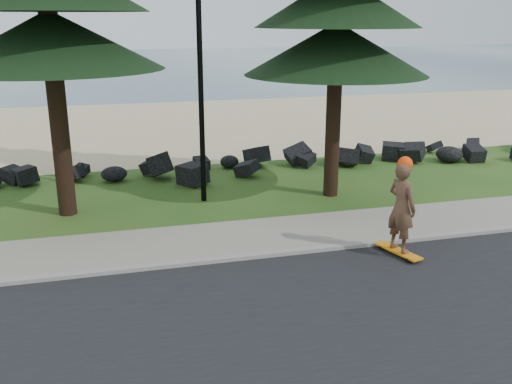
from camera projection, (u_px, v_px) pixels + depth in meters
ground at (229, 244)px, 12.47m from camera, size 160.00×160.00×0.00m
road at (294, 357)px, 8.31m from camera, size 160.00×7.00×0.02m
kerb at (238, 258)px, 11.62m from camera, size 160.00×0.20×0.10m
sidewalk at (227, 239)px, 12.64m from camera, size 160.00×2.00×0.08m
beach_sand at (161, 126)px, 25.86m from camera, size 160.00×15.00×0.01m
ocean at (126, 64)px, 59.59m from camera, size 160.00×58.00×0.01m
seawall_boulders at (191, 177)px, 17.64m from camera, size 60.00×2.40×1.10m
lamp_post at (199, 43)px, 14.21m from camera, size 0.25×0.14×8.14m
skateboarder at (402, 208)px, 11.53m from camera, size 0.63×1.16×2.10m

